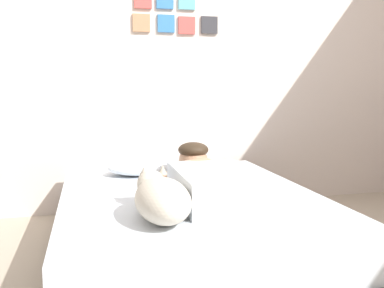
{
  "coord_description": "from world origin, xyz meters",
  "views": [
    {
      "loc": [
        -0.72,
        -2.03,
        1.03
      ],
      "look_at": [
        -0.05,
        0.66,
        0.65
      ],
      "focal_mm": 38.94,
      "sensor_mm": 36.0,
      "label": 1
    }
  ],
  "objects_px": {
    "bed": "(188,224)",
    "pillow": "(144,167)",
    "cell_phone": "(229,193)",
    "coffee_cup": "(216,172)",
    "person_lying": "(208,178)",
    "dog": "(161,198)"
  },
  "relations": [
    {
      "from": "cell_phone",
      "to": "coffee_cup",
      "type": "bearing_deg",
      "value": 82.39
    },
    {
      "from": "person_lying",
      "to": "coffee_cup",
      "type": "distance_m",
      "value": 0.52
    },
    {
      "from": "bed",
      "to": "cell_phone",
      "type": "xyz_separation_m",
      "value": [
        0.23,
        -0.11,
        0.21
      ]
    },
    {
      "from": "dog",
      "to": "cell_phone",
      "type": "bearing_deg",
      "value": 37.85
    },
    {
      "from": "person_lying",
      "to": "cell_phone",
      "type": "xyz_separation_m",
      "value": [
        0.13,
        0.02,
        -0.1
      ]
    },
    {
      "from": "dog",
      "to": "coffee_cup",
      "type": "height_order",
      "value": "dog"
    },
    {
      "from": "cell_phone",
      "to": "person_lying",
      "type": "bearing_deg",
      "value": -172.81
    },
    {
      "from": "bed",
      "to": "cell_phone",
      "type": "height_order",
      "value": "cell_phone"
    },
    {
      "from": "coffee_cup",
      "to": "cell_phone",
      "type": "relative_size",
      "value": 0.89
    },
    {
      "from": "bed",
      "to": "dog",
      "type": "xyz_separation_m",
      "value": [
        -0.24,
        -0.48,
        0.31
      ]
    },
    {
      "from": "coffee_cup",
      "to": "cell_phone",
      "type": "height_order",
      "value": "coffee_cup"
    },
    {
      "from": "pillow",
      "to": "coffee_cup",
      "type": "relative_size",
      "value": 4.16
    },
    {
      "from": "pillow",
      "to": "cell_phone",
      "type": "distance_m",
      "value": 0.79
    },
    {
      "from": "bed",
      "to": "pillow",
      "type": "height_order",
      "value": "pillow"
    },
    {
      "from": "person_lying",
      "to": "dog",
      "type": "height_order",
      "value": "person_lying"
    },
    {
      "from": "bed",
      "to": "person_lying",
      "type": "bearing_deg",
      "value": -54.04
    },
    {
      "from": "pillow",
      "to": "person_lying",
      "type": "distance_m",
      "value": 0.74
    },
    {
      "from": "person_lying",
      "to": "dog",
      "type": "distance_m",
      "value": 0.49
    },
    {
      "from": "person_lying",
      "to": "cell_phone",
      "type": "height_order",
      "value": "person_lying"
    },
    {
      "from": "pillow",
      "to": "person_lying",
      "type": "relative_size",
      "value": 0.57
    },
    {
      "from": "coffee_cup",
      "to": "cell_phone",
      "type": "distance_m",
      "value": 0.46
    },
    {
      "from": "pillow",
      "to": "coffee_cup",
      "type": "bearing_deg",
      "value": -23.67
    }
  ]
}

